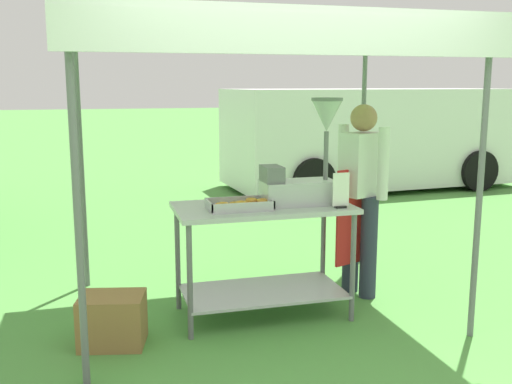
{
  "coord_description": "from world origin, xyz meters",
  "views": [
    {
      "loc": [
        -1.24,
        -3.35,
        1.77
      ],
      "look_at": [
        -0.02,
        1.05,
        0.94
      ],
      "focal_mm": 41.55,
      "sensor_mm": 36.0,
      "label": 1
    }
  ],
  "objects_px": {
    "donut_tray": "(240,205)",
    "vendor": "(361,190)",
    "donut_fryer": "(304,168)",
    "menu_sign": "(341,193)",
    "stall_canopy": "(260,34)",
    "supply_crate": "(112,320)",
    "van_white": "(370,137)",
    "donut_cart": "(263,238)"
  },
  "relations": [
    {
      "from": "donut_tray",
      "to": "vendor",
      "type": "xyz_separation_m",
      "value": [
        1.12,
        0.32,
        0.0
      ]
    },
    {
      "from": "donut_fryer",
      "to": "menu_sign",
      "type": "relative_size",
      "value": 3.05
    },
    {
      "from": "vendor",
      "to": "stall_canopy",
      "type": "bearing_deg",
      "value": -171.83
    },
    {
      "from": "donut_tray",
      "to": "supply_crate",
      "type": "distance_m",
      "value": 1.2
    },
    {
      "from": "stall_canopy",
      "to": "menu_sign",
      "type": "height_order",
      "value": "stall_canopy"
    },
    {
      "from": "vendor",
      "to": "van_white",
      "type": "bearing_deg",
      "value": 62.98
    },
    {
      "from": "menu_sign",
      "to": "van_white",
      "type": "height_order",
      "value": "van_white"
    },
    {
      "from": "donut_tray",
      "to": "donut_fryer",
      "type": "xyz_separation_m",
      "value": [
        0.52,
        0.07,
        0.24
      ]
    },
    {
      "from": "donut_tray",
      "to": "menu_sign",
      "type": "relative_size",
      "value": 1.78
    },
    {
      "from": "van_white",
      "to": "donut_cart",
      "type": "bearing_deg",
      "value": -123.66
    },
    {
      "from": "donut_tray",
      "to": "donut_fryer",
      "type": "bearing_deg",
      "value": 8.15
    },
    {
      "from": "stall_canopy",
      "to": "van_white",
      "type": "distance_m",
      "value": 6.18
    },
    {
      "from": "donut_cart",
      "to": "donut_tray",
      "type": "relative_size",
      "value": 2.85
    },
    {
      "from": "donut_tray",
      "to": "donut_fryer",
      "type": "height_order",
      "value": "donut_fryer"
    },
    {
      "from": "supply_crate",
      "to": "menu_sign",
      "type": "bearing_deg",
      "value": -0.02
    },
    {
      "from": "donut_fryer",
      "to": "van_white",
      "type": "distance_m",
      "value": 5.99
    },
    {
      "from": "menu_sign",
      "to": "vendor",
      "type": "bearing_deg",
      "value": 50.53
    },
    {
      "from": "donut_fryer",
      "to": "supply_crate",
      "type": "xyz_separation_m",
      "value": [
        -1.47,
        -0.22,
        -0.97
      ]
    },
    {
      "from": "menu_sign",
      "to": "supply_crate",
      "type": "xyz_separation_m",
      "value": [
        -1.67,
        0.0,
        -0.81
      ]
    },
    {
      "from": "donut_tray",
      "to": "donut_fryer",
      "type": "distance_m",
      "value": 0.58
    },
    {
      "from": "donut_fryer",
      "to": "vendor",
      "type": "xyz_separation_m",
      "value": [
        0.59,
        0.25,
        -0.24
      ]
    },
    {
      "from": "donut_cart",
      "to": "menu_sign",
      "type": "height_order",
      "value": "menu_sign"
    },
    {
      "from": "supply_crate",
      "to": "donut_tray",
      "type": "bearing_deg",
      "value": 8.84
    },
    {
      "from": "donut_fryer",
      "to": "vendor",
      "type": "bearing_deg",
      "value": 22.76
    },
    {
      "from": "menu_sign",
      "to": "donut_cart",
      "type": "bearing_deg",
      "value": 155.36
    },
    {
      "from": "donut_cart",
      "to": "donut_fryer",
      "type": "xyz_separation_m",
      "value": [
        0.32,
        -0.02,
        0.52
      ]
    },
    {
      "from": "donut_fryer",
      "to": "menu_sign",
      "type": "xyz_separation_m",
      "value": [
        0.21,
        -0.22,
        -0.16
      ]
    },
    {
      "from": "donut_tray",
      "to": "vendor",
      "type": "relative_size",
      "value": 0.29
    },
    {
      "from": "donut_cart",
      "to": "menu_sign",
      "type": "distance_m",
      "value": 0.68
    },
    {
      "from": "stall_canopy",
      "to": "supply_crate",
      "type": "height_order",
      "value": "stall_canopy"
    },
    {
      "from": "donut_cart",
      "to": "van_white",
      "type": "relative_size",
      "value": 0.27
    },
    {
      "from": "donut_cart",
      "to": "donut_tray",
      "type": "distance_m",
      "value": 0.36
    },
    {
      "from": "vendor",
      "to": "supply_crate",
      "type": "bearing_deg",
      "value": -167.13
    },
    {
      "from": "vendor",
      "to": "supply_crate",
      "type": "relative_size",
      "value": 3.25
    },
    {
      "from": "donut_cart",
      "to": "supply_crate",
      "type": "xyz_separation_m",
      "value": [
        -1.15,
        -0.24,
        -0.44
      ]
    },
    {
      "from": "stall_canopy",
      "to": "donut_fryer",
      "type": "xyz_separation_m",
      "value": [
        0.32,
        -0.12,
        -0.99
      ]
    },
    {
      "from": "donut_fryer",
      "to": "stall_canopy",
      "type": "bearing_deg",
      "value": 159.82
    },
    {
      "from": "donut_fryer",
      "to": "donut_tray",
      "type": "bearing_deg",
      "value": -171.85
    },
    {
      "from": "donut_cart",
      "to": "vendor",
      "type": "distance_m",
      "value": 0.99
    },
    {
      "from": "vendor",
      "to": "supply_crate",
      "type": "distance_m",
      "value": 2.23
    },
    {
      "from": "stall_canopy",
      "to": "donut_cart",
      "type": "bearing_deg",
      "value": -90.0
    },
    {
      "from": "vendor",
      "to": "menu_sign",
      "type": "bearing_deg",
      "value": -129.47
    }
  ]
}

